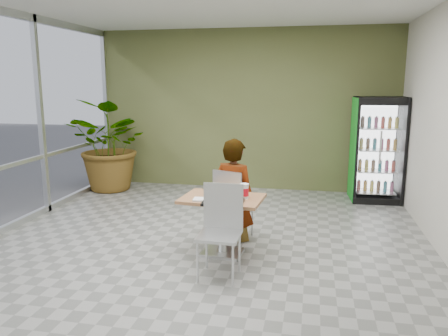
{
  "coord_description": "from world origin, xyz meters",
  "views": [
    {
      "loc": [
        1.36,
        -5.24,
        2.17
      ],
      "look_at": [
        0.19,
        0.51,
        1.0
      ],
      "focal_mm": 35.0,
      "sensor_mm": 36.0,
      "label": 1
    }
  ],
  "objects": [
    {
      "name": "ground",
      "position": [
        0.0,
        0.0,
        0.0
      ],
      "size": [
        7.0,
        7.0,
        0.0
      ],
      "primitive_type": "plane",
      "color": "gray",
      "rests_on": "ground"
    },
    {
      "name": "room_envelope",
      "position": [
        0.0,
        0.0,
        1.6
      ],
      "size": [
        6.0,
        7.0,
        3.2
      ],
      "primitive_type": null,
      "color": "beige",
      "rests_on": "ground"
    },
    {
      "name": "dining_table",
      "position": [
        0.29,
        -0.09,
        0.54
      ],
      "size": [
        1.05,
        0.78,
        0.75
      ],
      "rotation": [
        0.0,
        0.0,
        -0.09
      ],
      "color": "#A06744",
      "rests_on": "ground"
    },
    {
      "name": "chair_far",
      "position": [
        0.3,
        0.46,
        0.58
      ],
      "size": [
        0.56,
        0.56,
        0.99
      ],
      "rotation": [
        0.0,
        0.0,
        2.8
      ],
      "color": "silver",
      "rests_on": "ground"
    },
    {
      "name": "chair_near",
      "position": [
        0.4,
        -0.64,
        0.61
      ],
      "size": [
        0.46,
        0.47,
        1.03
      ],
      "rotation": [
        0.0,
        0.0,
        -0.02
      ],
      "color": "silver",
      "rests_on": "ground"
    },
    {
      "name": "seated_woman",
      "position": [
        0.33,
        0.51,
        0.56
      ],
      "size": [
        0.73,
        0.6,
        1.72
      ],
      "primitive_type": "imported",
      "rotation": [
        0.0,
        0.0,
        2.8
      ],
      "color": "black",
      "rests_on": "ground"
    },
    {
      "name": "pizza_plate",
      "position": [
        0.22,
        -0.08,
        0.77
      ],
      "size": [
        0.35,
        0.3,
        0.03
      ],
      "color": "white",
      "rests_on": "dining_table"
    },
    {
      "name": "soda_cup",
      "position": [
        0.57,
        -0.09,
        0.84
      ],
      "size": [
        0.11,
        0.11,
        0.19
      ],
      "color": "white",
      "rests_on": "dining_table"
    },
    {
      "name": "napkin_stack",
      "position": [
        0.06,
        -0.28,
        0.76
      ],
      "size": [
        0.18,
        0.18,
        0.02
      ],
      "primitive_type": "cube",
      "rotation": [
        0.0,
        0.0,
        0.09
      ],
      "color": "white",
      "rests_on": "dining_table"
    },
    {
      "name": "cafeteria_tray",
      "position": [
        0.36,
        -0.35,
        0.76
      ],
      "size": [
        0.5,
        0.37,
        0.03
      ],
      "primitive_type": "cube",
      "rotation": [
        0.0,
        0.0,
        0.05
      ],
      "color": "black",
      "rests_on": "dining_table"
    },
    {
      "name": "beverage_fridge",
      "position": [
        2.53,
        2.98,
        0.95
      ],
      "size": [
        0.91,
        0.72,
        1.9
      ],
      "rotation": [
        0.0,
        0.0,
        0.06
      ],
      "color": "black",
      "rests_on": "ground"
    },
    {
      "name": "potted_plant",
      "position": [
        -2.54,
        2.78,
        0.92
      ],
      "size": [
        2.07,
        1.95,
        1.84
      ],
      "primitive_type": "imported",
      "rotation": [
        0.0,
        0.0,
        -0.38
      ],
      "color": "#245A25",
      "rests_on": "ground"
    }
  ]
}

